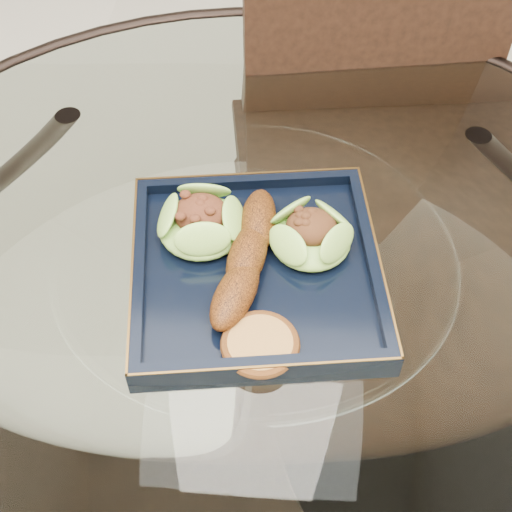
{
  "coord_description": "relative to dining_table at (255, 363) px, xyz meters",
  "views": [
    {
      "loc": [
        0.04,
        -0.48,
        1.39
      ],
      "look_at": [
        0.0,
        0.01,
        0.8
      ],
      "focal_mm": 50.0,
      "sensor_mm": 36.0,
      "label": 1
    }
  ],
  "objects": [
    {
      "name": "crumb_patty",
      "position": [
        0.01,
        -0.09,
        0.19
      ],
      "size": [
        0.08,
        0.08,
        0.01
      ],
      "primitive_type": "cylinder",
      "rotation": [
        0.0,
        0.0,
        0.2
      ],
      "color": "#A76E37",
      "rests_on": "navy_plate"
    },
    {
      "name": "lettuce_wrap_right",
      "position": [
        0.06,
        0.05,
        0.2
      ],
      "size": [
        0.12,
        0.12,
        0.03
      ],
      "primitive_type": "ellipsoid",
      "rotation": [
        0.0,
        0.0,
        0.42
      ],
      "color": "#699D2D",
      "rests_on": "navy_plate"
    },
    {
      "name": "lettuce_wrap_left",
      "position": [
        -0.06,
        0.06,
        0.2
      ],
      "size": [
        0.12,
        0.12,
        0.03
      ],
      "primitive_type": "ellipsoid",
      "rotation": [
        0.0,
        0.0,
        -0.34
      ],
      "color": "#5B972B",
      "rests_on": "navy_plate"
    },
    {
      "name": "roasted_plantain",
      "position": [
        -0.01,
        0.01,
        0.2
      ],
      "size": [
        0.07,
        0.19,
        0.04
      ],
      "primitive_type": "ellipsoid",
      "rotation": [
        0.0,
        0.0,
        1.41
      ],
      "color": "#622D0A",
      "rests_on": "navy_plate"
    },
    {
      "name": "dining_table",
      "position": [
        0.0,
        0.0,
        0.0
      ],
      "size": [
        1.13,
        1.13,
        0.77
      ],
      "color": "white",
      "rests_on": "ground"
    },
    {
      "name": "navy_plate",
      "position": [
        0.0,
        0.01,
        0.17
      ],
      "size": [
        0.31,
        0.31,
        0.02
      ],
      "primitive_type": "cube",
      "rotation": [
        0.0,
        0.0,
        0.14
      ],
      "color": "black",
      "rests_on": "dining_table"
    },
    {
      "name": "dining_chair",
      "position": [
        0.17,
        0.32,
        -0.07
      ],
      "size": [
        0.48,
        0.48,
        0.95
      ],
      "rotation": [
        0.0,
        0.0,
        0.18
      ],
      "color": "#311B10",
      "rests_on": "ground"
    }
  ]
}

